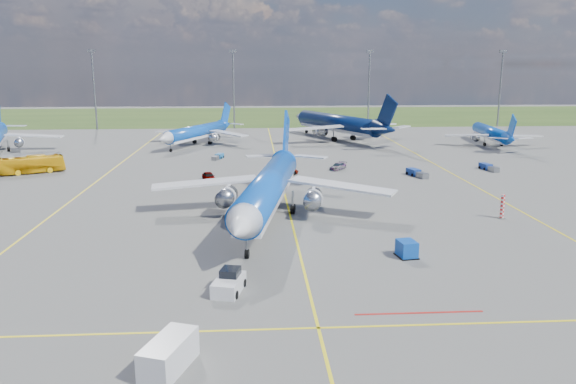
{
  "coord_description": "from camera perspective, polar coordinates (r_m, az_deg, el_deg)",
  "views": [
    {
      "loc": [
        -4.51,
        -57.08,
        18.61
      ],
      "look_at": [
        -0.52,
        6.73,
        4.0
      ],
      "focal_mm": 35.0,
      "sensor_mm": 36.0,
      "label": 1
    }
  ],
  "objects": [
    {
      "name": "bg_jet_n",
      "position": [
        142.98,
        4.99,
        5.34
      ],
      "size": [
        50.63,
        55.82,
        11.89
      ],
      "primitive_type": null,
      "rotation": [
        0.0,
        0.0,
        3.58
      ],
      "color": "#081944",
      "rests_on": "ground"
    },
    {
      "name": "main_airliner",
      "position": [
        69.26,
        -1.98,
        -2.72
      ],
      "size": [
        40.4,
        48.85,
        11.45
      ],
      "primitive_type": null,
      "rotation": [
        0.0,
        0.0,
        -0.17
      ],
      "color": "blue",
      "rests_on": "ground"
    },
    {
      "name": "pushback_tug",
      "position": [
        47.76,
        -6.01,
        -9.15
      ],
      "size": [
        2.92,
        5.62,
        1.87
      ],
      "rotation": [
        0.0,
        0.0,
        -0.24
      ],
      "color": "silver",
      "rests_on": "ground"
    },
    {
      "name": "baggage_tug_e",
      "position": [
        106.98,
        19.69,
        2.37
      ],
      "size": [
        2.1,
        4.88,
        1.06
      ],
      "rotation": [
        0.0,
        0.0,
        0.19
      ],
      "color": "navy",
      "rests_on": "ground"
    },
    {
      "name": "baggage_tug_c",
      "position": [
        113.73,
        -7.13,
        3.58
      ],
      "size": [
        2.33,
        4.37,
        0.95
      ],
      "rotation": [
        0.0,
        0.0,
        -0.3
      ],
      "color": "#1A619E",
      "rests_on": "ground"
    },
    {
      "name": "service_car_a",
      "position": [
        92.26,
        -8.05,
        1.56
      ],
      "size": [
        2.81,
        4.56,
        1.45
      ],
      "primitive_type": "imported",
      "rotation": [
        0.0,
        0.0,
        0.28
      ],
      "color": "#999999",
      "rests_on": "ground"
    },
    {
      "name": "uld_container",
      "position": [
        56.82,
        11.97,
        -5.67
      ],
      "size": [
        1.95,
        2.29,
        1.64
      ],
      "primitive_type": "cube",
      "rotation": [
        0.0,
        0.0,
        0.16
      ],
      "color": "#0C43A8",
      "rests_on": "ground"
    },
    {
      "name": "taxiway_lines",
      "position": [
        86.93,
        -0.41,
        0.51
      ],
      "size": [
        60.25,
        160.0,
        0.02
      ],
      "color": "yellow",
      "rests_on": "ground"
    },
    {
      "name": "service_van",
      "position": [
        37.0,
        -12.01,
        -15.85
      ],
      "size": [
        3.43,
        4.97,
        2.01
      ],
      "primitive_type": "cube",
      "rotation": [
        0.0,
        0.0,
        -0.34
      ],
      "color": "silver",
      "rests_on": "ground"
    },
    {
      "name": "service_car_c",
      "position": [
        101.69,
        5.1,
        2.63
      ],
      "size": [
        3.88,
        4.42,
        1.23
      ],
      "primitive_type": "imported",
      "rotation": [
        0.0,
        0.0,
        -0.63
      ],
      "color": "#999999",
      "rests_on": "ground"
    },
    {
      "name": "warning_post",
      "position": [
        73.89,
        20.93,
        -1.39
      ],
      "size": [
        0.5,
        0.5,
        3.0
      ],
      "primitive_type": "cylinder",
      "color": "red",
      "rests_on": "ground"
    },
    {
      "name": "grass_strip",
      "position": [
        207.97,
        -2.34,
        7.73
      ],
      "size": [
        400.0,
        80.0,
        0.01
      ],
      "primitive_type": "cube",
      "color": "#2D4719",
      "rests_on": "ground"
    },
    {
      "name": "ground",
      "position": [
        60.21,
        0.9,
        -5.13
      ],
      "size": [
        400.0,
        400.0,
        0.0
      ],
      "primitive_type": "plane",
      "color": "#545452",
      "rests_on": "ground"
    },
    {
      "name": "baggage_tug_w",
      "position": [
        97.66,
        12.92,
        1.87
      ],
      "size": [
        2.73,
        5.19,
        1.13
      ],
      "rotation": [
        0.0,
        0.0,
        0.29
      ],
      "color": "navy",
      "rests_on": "ground"
    },
    {
      "name": "bg_jet_nnw",
      "position": [
        134.08,
        -9.18,
        4.73
      ],
      "size": [
        37.72,
        41.65,
        8.88
      ],
      "primitive_type": null,
      "rotation": [
        0.0,
        0.0,
        -0.43
      ],
      "color": "blue",
      "rests_on": "ground"
    },
    {
      "name": "service_car_b",
      "position": [
        96.62,
        -0.46,
        2.2
      ],
      "size": [
        5.55,
        3.33,
        1.44
      ],
      "primitive_type": "imported",
      "rotation": [
        0.0,
        0.0,
        1.76
      ],
      "color": "#999999",
      "rests_on": "ground"
    },
    {
      "name": "bg_jet_ne",
      "position": [
        141.19,
        19.85,
        4.53
      ],
      "size": [
        27.01,
        33.6,
        8.18
      ],
      "primitive_type": null,
      "rotation": [
        0.0,
        0.0,
        3.03
      ],
      "color": "blue",
      "rests_on": "ground"
    },
    {
      "name": "apron_bus",
      "position": [
        107.38,
        -24.71,
        2.55
      ],
      "size": [
        11.18,
        7.27,
        3.11
      ],
      "primitive_type": "imported",
      "rotation": [
        0.0,
        0.0,
        2.03
      ],
      "color": "#EEB10E",
      "rests_on": "ground"
    },
    {
      "name": "floodlight_masts",
      "position": [
        167.82,
        1.41,
        10.8
      ],
      "size": [
        202.2,
        0.5,
        22.7
      ],
      "color": "slate",
      "rests_on": "ground"
    }
  ]
}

